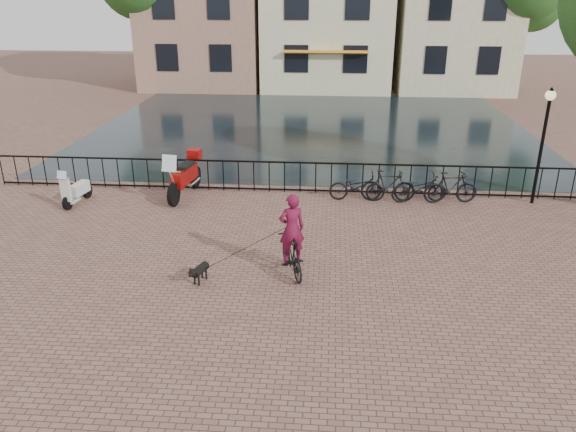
# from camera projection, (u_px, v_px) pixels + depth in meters

# --- Properties ---
(ground) EXTENTS (100.00, 100.00, 0.00)m
(ground) POSITION_uv_depth(u_px,v_px,m) (276.00, 332.00, 10.83)
(ground) COLOR brown
(ground) RESTS_ON ground
(canal_water) EXTENTS (20.00, 20.00, 0.00)m
(canal_water) POSITION_uv_depth(u_px,v_px,m) (311.00, 127.00, 26.79)
(canal_water) COLOR black
(canal_water) RESTS_ON ground
(railing) EXTENTS (20.00, 0.05, 1.02)m
(railing) POSITION_uv_depth(u_px,v_px,m) (300.00, 177.00, 18.02)
(railing) COLOR black
(railing) RESTS_ON ground
(lamp_post) EXTENTS (0.30, 0.30, 3.45)m
(lamp_post) POSITION_uv_depth(u_px,v_px,m) (545.00, 127.00, 16.42)
(lamp_post) COLOR black
(lamp_post) RESTS_ON ground
(cyclist) EXTENTS (1.01, 1.73, 2.29)m
(cyclist) POSITION_uv_depth(u_px,v_px,m) (292.00, 239.00, 12.72)
(cyclist) COLOR black
(cyclist) RESTS_ON ground
(dog) EXTENTS (0.45, 0.75, 0.48)m
(dog) POSITION_uv_depth(u_px,v_px,m) (200.00, 272.00, 12.59)
(dog) COLOR black
(dog) RESTS_ON ground
(motorcycle) EXTENTS (0.88, 2.38, 1.66)m
(motorcycle) POSITION_uv_depth(u_px,v_px,m) (184.00, 171.00, 17.57)
(motorcycle) COLOR #9A0D0B
(motorcycle) RESTS_ON ground
(scooter) EXTENTS (0.59, 1.39, 1.25)m
(scooter) POSITION_uv_depth(u_px,v_px,m) (76.00, 184.00, 17.04)
(scooter) COLOR beige
(scooter) RESTS_ON ground
(parked_bike_0) EXTENTS (1.72, 0.61, 0.90)m
(parked_bike_0) POSITION_uv_depth(u_px,v_px,m) (357.00, 187.00, 17.35)
(parked_bike_0) COLOR black
(parked_bike_0) RESTS_ON ground
(parked_bike_1) EXTENTS (1.67, 0.48, 1.00)m
(parked_bike_1) POSITION_uv_depth(u_px,v_px,m) (388.00, 186.00, 17.27)
(parked_bike_1) COLOR black
(parked_bike_1) RESTS_ON ground
(parked_bike_2) EXTENTS (1.79, 0.85, 0.90)m
(parked_bike_2) POSITION_uv_depth(u_px,v_px,m) (419.00, 188.00, 17.22)
(parked_bike_2) COLOR black
(parked_bike_2) RESTS_ON ground
(parked_bike_3) EXTENTS (1.71, 0.70, 1.00)m
(parked_bike_3) POSITION_uv_depth(u_px,v_px,m) (451.00, 187.00, 17.13)
(parked_bike_3) COLOR black
(parked_bike_3) RESTS_ON ground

